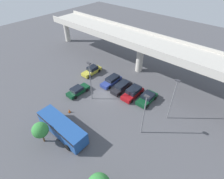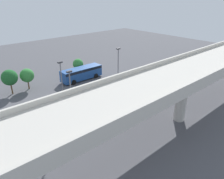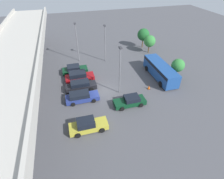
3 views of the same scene
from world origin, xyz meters
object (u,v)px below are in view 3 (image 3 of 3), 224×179
at_px(parked_car_2, 82,97).
at_px(lamp_post_near_aisle, 105,41).
at_px(parked_car_4, 79,77).
at_px(tree_front_left, 178,65).
at_px(parked_car_5, 75,70).
at_px(tree_front_far_right, 143,35).
at_px(lamp_post_mid_lot, 77,40).
at_px(parked_car_1, 130,101).
at_px(parked_car_3, 81,86).
at_px(traffic_cone, 149,87).
at_px(parked_car_0, 88,125).
at_px(tree_front_right, 150,41).
at_px(lamp_post_by_overpass, 120,68).
at_px(shuttle_bus, 160,70).

relative_size(parked_car_2, lamp_post_near_aisle, 0.66).
relative_size(parked_car_4, tree_front_left, 1.35).
distance_m(parked_car_5, tree_front_far_right, 18.54).
xyz_separation_m(lamp_post_mid_lot, tree_front_far_right, (2.82, -15.39, -1.44)).
relative_size(parked_car_1, parked_car_5, 1.01).
relative_size(parked_car_3, parked_car_4, 1.00).
distance_m(parked_car_4, traffic_cone, 11.91).
distance_m(parked_car_0, tree_front_left, 18.53).
bearing_deg(parked_car_4, tree_front_far_right, 32.51).
height_order(parked_car_1, parked_car_4, parked_car_4).
relative_size(parked_car_3, parked_car_5, 1.08).
bearing_deg(tree_front_far_right, lamp_post_mid_lot, 100.40).
xyz_separation_m(lamp_post_mid_lot, tree_front_right, (-0.23, -15.57, -1.86)).
relative_size(parked_car_1, lamp_post_by_overpass, 0.60).
bearing_deg(parked_car_0, lamp_post_by_overpass, 46.03).
distance_m(shuttle_bus, tree_front_right, 10.44).
distance_m(shuttle_bus, lamp_post_by_overpass, 9.12).
height_order(parked_car_2, tree_front_left, tree_front_left).
distance_m(lamp_post_mid_lot, traffic_cone, 16.80).
relative_size(parked_car_1, traffic_cone, 6.54).
distance_m(lamp_post_near_aisle, tree_front_right, 10.56).
distance_m(lamp_post_near_aisle, lamp_post_mid_lot, 5.48).
xyz_separation_m(parked_car_1, tree_front_right, (15.64, -10.19, 1.98)).
bearing_deg(shuttle_bus, parked_car_1, 126.21).
bearing_deg(shuttle_bus, lamp_post_mid_lot, 51.65).
height_order(parked_car_4, traffic_cone, parked_car_4).
height_order(parked_car_0, shuttle_bus, shuttle_bus).
bearing_deg(lamp_post_near_aisle, parked_car_1, -179.44).
height_order(parked_car_1, parked_car_3, parked_car_3).
relative_size(parked_car_2, lamp_post_mid_lot, 0.63).
bearing_deg(traffic_cone, parked_car_0, 117.93).
relative_size(parked_car_1, tree_front_right, 1.17).
distance_m(shuttle_bus, lamp_post_mid_lot, 16.85).
height_order(parked_car_1, lamp_post_by_overpass, lamp_post_by_overpass).
bearing_deg(parked_car_2, tree_front_left, 6.25).
xyz_separation_m(parked_car_0, tree_front_right, (18.62, -16.76, 1.89)).
distance_m(parked_car_4, tree_front_far_right, 19.41).
bearing_deg(lamp_post_mid_lot, lamp_post_near_aisle, -107.26).
height_order(parked_car_0, lamp_post_mid_lot, lamp_post_mid_lot).
xyz_separation_m(parked_car_0, parked_car_4, (11.31, -0.33, 0.04)).
distance_m(lamp_post_by_overpass, tree_front_right, 16.63).
xyz_separation_m(lamp_post_near_aisle, tree_front_far_right, (4.45, -10.15, -1.27)).
height_order(tree_front_far_right, traffic_cone, tree_front_far_right).
height_order(lamp_post_by_overpass, traffic_cone, lamp_post_by_overpass).
height_order(lamp_post_by_overpass, tree_front_far_right, lamp_post_by_overpass).
xyz_separation_m(parked_car_5, lamp_post_by_overpass, (-7.95, -6.10, 3.80)).
bearing_deg(tree_front_left, parked_car_1, 114.27).
relative_size(tree_front_far_right, traffic_cone, 6.34).
distance_m(shuttle_bus, traffic_cone, 4.53).
relative_size(lamp_post_near_aisle, tree_front_left, 2.03).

